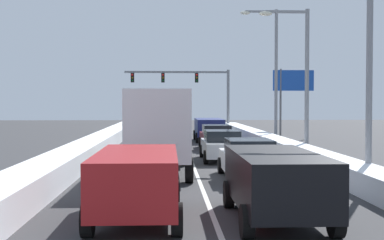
% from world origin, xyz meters
% --- Properties ---
extents(ground_plane, '(123.51, 123.51, 0.00)m').
position_xyz_m(ground_plane, '(0.00, 19.00, 0.00)').
color(ground_plane, '#333335').
extents(lane_stripe_between_right_lane_and_center_lane, '(0.14, 52.25, 0.01)m').
position_xyz_m(lane_stripe_between_right_lane_and_center_lane, '(-0.00, 23.75, 0.00)').
color(lane_stripe_between_right_lane_and_center_lane, silver).
rests_on(lane_stripe_between_right_lane_and_center_lane, ground).
extents(snow_bank_right_shoulder, '(1.31, 52.25, 0.77)m').
position_xyz_m(snow_bank_right_shoulder, '(5.30, 23.75, 0.39)').
color(snow_bank_right_shoulder, white).
rests_on(snow_bank_right_shoulder, ground).
extents(snow_bank_left_shoulder, '(1.51, 52.25, 0.88)m').
position_xyz_m(snow_bank_left_shoulder, '(-5.30, 23.75, 0.44)').
color(snow_bank_left_shoulder, white).
rests_on(snow_bank_left_shoulder, ground).
extents(suv_black_right_lane_nearest, '(2.16, 4.90, 1.67)m').
position_xyz_m(suv_black_right_lane_nearest, '(1.48, 6.44, 1.02)').
color(suv_black_right_lane_nearest, black).
rests_on(suv_black_right_lane_nearest, ground).
extents(sedan_white_right_lane_second, '(2.00, 4.50, 1.51)m').
position_xyz_m(sedan_white_right_lane_second, '(1.88, 13.56, 0.76)').
color(sedan_white_right_lane_second, silver).
rests_on(sedan_white_right_lane_second, ground).
extents(sedan_silver_right_lane_third, '(2.00, 4.50, 1.51)m').
position_xyz_m(sedan_silver_right_lane_third, '(1.51, 19.95, 0.76)').
color(sedan_silver_right_lane_third, '#B7BABF').
rests_on(sedan_silver_right_lane_third, ground).
extents(sedan_maroon_right_lane_fourth, '(2.00, 4.50, 1.51)m').
position_xyz_m(sedan_maroon_right_lane_fourth, '(1.81, 26.30, 0.76)').
color(sedan_maroon_right_lane_fourth, maroon).
rests_on(sedan_maroon_right_lane_fourth, ground).
extents(suv_navy_right_lane_fifth, '(2.16, 4.90, 1.67)m').
position_xyz_m(suv_navy_right_lane_fifth, '(1.87, 33.12, 1.02)').
color(suv_navy_right_lane_fifth, navy).
rests_on(suv_navy_right_lane_fifth, ground).
extents(suv_red_center_lane_nearest, '(2.16, 4.90, 1.67)m').
position_xyz_m(suv_red_center_lane_nearest, '(-1.90, 6.73, 1.02)').
color(suv_red_center_lane_nearest, maroon).
rests_on(suv_red_center_lane_nearest, ground).
extents(box_truck_center_lane_second, '(2.53, 7.20, 3.36)m').
position_xyz_m(box_truck_center_lane_second, '(-1.52, 15.10, 1.90)').
color(box_truck_center_lane_second, '#937F60').
rests_on(box_truck_center_lane_second, ground).
extents(sedan_gray_center_lane_third, '(2.00, 4.50, 1.51)m').
position_xyz_m(sedan_gray_center_lane_third, '(-1.69, 22.37, 0.76)').
color(sedan_gray_center_lane_third, slate).
rests_on(sedan_gray_center_lane_third, ground).
extents(sedan_charcoal_center_lane_fourth, '(2.00, 4.50, 1.51)m').
position_xyz_m(sedan_charcoal_center_lane_fourth, '(-1.75, 29.22, 0.76)').
color(sedan_charcoal_center_lane_fourth, '#38383D').
rests_on(sedan_charcoal_center_lane_fourth, ground).
extents(sedan_green_center_lane_fifth, '(2.00, 4.50, 1.51)m').
position_xyz_m(sedan_green_center_lane_fifth, '(-1.47, 35.13, 0.76)').
color(sedan_green_center_lane_fifth, '#1E5633').
rests_on(sedan_green_center_lane_fifth, ground).
extents(traffic_light_gantry, '(10.60, 0.47, 6.20)m').
position_xyz_m(traffic_light_gantry, '(1.18, 47.49, 4.72)').
color(traffic_light_gantry, slate).
rests_on(traffic_light_gantry, ground).
extents(street_lamp_right_near, '(2.66, 0.36, 7.52)m').
position_xyz_m(street_lamp_right_near, '(5.45, 11.88, 4.55)').
color(street_lamp_right_near, gray).
rests_on(street_lamp_right_near, ground).
extents(street_lamp_right_mid, '(2.66, 0.36, 7.77)m').
position_xyz_m(street_lamp_right_mid, '(5.76, 21.38, 4.68)').
color(street_lamp_right_mid, gray).
rests_on(street_lamp_right_mid, ground).
extents(street_lamp_right_far, '(2.66, 0.36, 9.39)m').
position_xyz_m(street_lamp_right_far, '(6.10, 30.88, 5.53)').
color(street_lamp_right_far, gray).
rests_on(street_lamp_right_far, ground).
extents(roadside_sign_right, '(3.20, 0.16, 5.50)m').
position_xyz_m(roadside_sign_right, '(8.59, 34.83, 4.02)').
color(roadside_sign_right, '#59595B').
rests_on(roadside_sign_right, ground).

